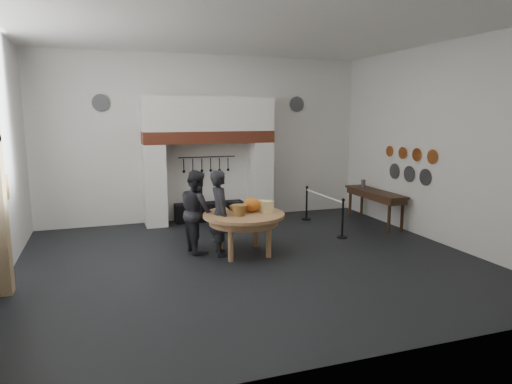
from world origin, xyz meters
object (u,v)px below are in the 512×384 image
object	(u,v)px
visitor_far	(197,211)
visitor_near	(220,213)
iron_range	(210,211)
side_table	(375,192)
barrier_post_near	(343,219)
barrier_post_far	(307,204)
work_table	(244,215)

from	to	relation	value
visitor_far	visitor_near	bearing A→B (deg)	-141.85
visitor_near	visitor_far	size ratio (longest dim) A/B	1.02
iron_range	side_table	xyz separation A→B (m)	(4.10, -1.83, 0.62)
iron_range	barrier_post_near	bearing A→B (deg)	-47.09
iron_range	side_table	world-z (taller)	side_table
barrier_post_near	visitor_far	bearing A→B (deg)	178.94
visitor_near	barrier_post_far	distance (m)	3.90
side_table	visitor_near	bearing A→B (deg)	-164.26
work_table	side_table	xyz separation A→B (m)	(4.11, 1.40, 0.03)
iron_range	barrier_post_far	bearing A→B (deg)	-16.89
visitor_far	work_table	bearing A→B (deg)	-126.75
barrier_post_near	barrier_post_far	xyz separation A→B (m)	(0.00, 2.00, 0.00)
iron_range	visitor_near	xyz separation A→B (m)	(-0.50, -3.12, 0.65)
work_table	visitor_far	distance (m)	1.02
barrier_post_near	iron_range	bearing A→B (deg)	132.91
visitor_near	barrier_post_near	world-z (taller)	visitor_near
side_table	barrier_post_far	bearing A→B (deg)	145.46
work_table	side_table	world-z (taller)	side_table
barrier_post_near	barrier_post_far	size ratio (longest dim) A/B	1.00
visitor_far	barrier_post_near	distance (m)	3.51
visitor_far	barrier_post_far	bearing A→B (deg)	-67.82
visitor_near	visitor_far	bearing A→B (deg)	49.21
work_table	iron_range	bearing A→B (deg)	89.79
iron_range	side_table	size ratio (longest dim) A/B	0.86
side_table	iron_range	bearing A→B (deg)	156.00
side_table	barrier_post_far	size ratio (longest dim) A/B	2.44
visitor_far	barrier_post_far	distance (m)	4.01
barrier_post_far	work_table	bearing A→B (deg)	-136.79
iron_range	visitor_near	size ratio (longest dim) A/B	1.06
iron_range	barrier_post_far	distance (m)	2.71
barrier_post_near	side_table	bearing A→B (deg)	32.46
visitor_near	side_table	distance (m)	4.78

